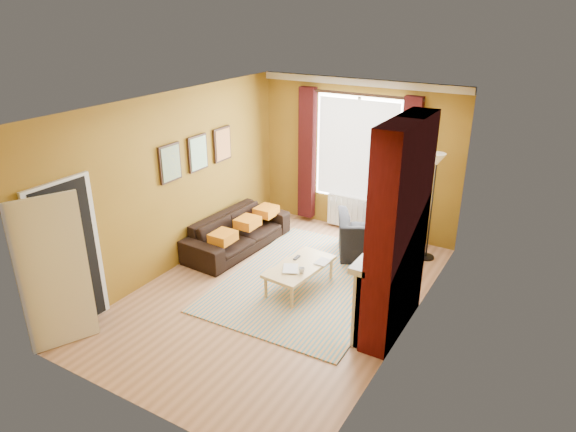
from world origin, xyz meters
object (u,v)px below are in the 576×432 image
Objects in this scene: sofa at (237,232)px; armchair at (372,237)px; wicker_stool at (365,241)px; floor_lamp at (435,177)px; coffee_table at (300,268)px.

armchair reaches higher than sofa.
armchair is 0.26m from wicker_stool.
armchair is (2.14, 0.88, 0.06)m from sofa.
sofa is 3.43m from floor_lamp.
wicker_stool is at bearing 83.17° from coffee_table.
sofa is 5.34× the size of wicker_stool.
wicker_stool is 0.21× the size of floor_lamp.
floor_lamp reaches higher than sofa.
wicker_stool is 1.62m from floor_lamp.
armchair is 1.42m from floor_lamp.
floor_lamp reaches higher than wicker_stool.
armchair is 0.62× the size of floor_lamp.
floor_lamp is (1.36, 1.95, 1.09)m from coffee_table.
armchair is at bearing -33.97° from wicker_stool.
coffee_table is at bearing 43.90° from armchair.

